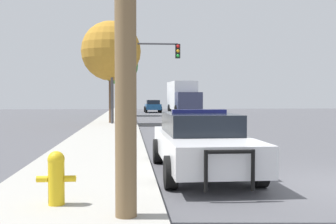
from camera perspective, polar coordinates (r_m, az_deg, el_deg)
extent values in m
plane|color=#4F4F54|center=(9.28, 21.56, -9.20)|extent=(110.00, 110.00, 0.00)
cube|color=#A3A099|center=(8.35, -12.02, -9.90)|extent=(3.00, 110.00, 0.13)
cube|color=white|center=(9.89, 4.48, -4.71)|extent=(1.85, 5.21, 0.60)
cube|color=black|center=(10.10, 4.23, -1.51)|extent=(1.58, 2.72, 0.47)
cylinder|color=black|center=(8.60, 12.30, -7.78)|extent=(0.25, 0.65, 0.65)
cylinder|color=black|center=(8.23, 0.35, -8.17)|extent=(0.25, 0.65, 0.65)
cylinder|color=black|center=(11.67, 7.36, -5.16)|extent=(0.25, 0.65, 0.65)
cylinder|color=black|center=(11.40, -1.38, -5.32)|extent=(0.25, 0.65, 0.65)
cylinder|color=black|center=(7.38, 11.43, -7.74)|extent=(0.07, 0.07, 0.71)
cylinder|color=black|center=(7.18, 5.15, -7.98)|extent=(0.07, 0.07, 0.71)
cylinder|color=black|center=(7.22, 8.35, -5.35)|extent=(0.86, 0.08, 0.07)
cube|color=navy|center=(10.08, 4.23, 0.09)|extent=(1.30, 0.21, 0.09)
cube|color=navy|center=(10.09, 9.59, -4.42)|extent=(0.04, 3.74, 0.17)
cylinder|color=gold|center=(6.76, -14.89, -9.30)|extent=(0.25, 0.25, 0.67)
sphere|color=gold|center=(6.70, -14.91, -6.23)|extent=(0.26, 0.26, 0.26)
cylinder|color=gold|center=(6.79, -16.66, -8.70)|extent=(0.17, 0.10, 0.10)
cylinder|color=gold|center=(6.72, -13.10, -8.78)|extent=(0.17, 0.10, 0.10)
cylinder|color=#424247|center=(26.65, -7.60, 4.01)|extent=(0.16, 0.16, 5.17)
cylinder|color=#424247|center=(26.84, -3.13, 9.23)|extent=(4.15, 0.11, 0.11)
cube|color=black|center=(26.95, 1.33, 8.24)|extent=(0.30, 0.24, 0.90)
sphere|color=red|center=(26.86, 1.36, 8.90)|extent=(0.20, 0.20, 0.20)
sphere|color=orange|center=(26.82, 1.36, 8.27)|extent=(0.20, 0.20, 0.20)
sphere|color=green|center=(26.79, 1.36, 7.63)|extent=(0.20, 0.20, 0.20)
cube|color=navy|center=(48.84, -2.08, 0.72)|extent=(1.74, 4.37, 0.62)
cube|color=black|center=(48.61, -2.06, 1.36)|extent=(1.48, 2.28, 0.48)
cylinder|color=black|center=(50.14, -3.13, 0.40)|extent=(0.25, 0.71, 0.71)
cylinder|color=black|center=(50.25, -1.24, 0.40)|extent=(0.25, 0.71, 0.71)
cylinder|color=black|center=(47.45, -2.96, 0.30)|extent=(0.25, 0.71, 0.71)
cylinder|color=black|center=(47.57, -0.98, 0.31)|extent=(0.25, 0.71, 0.71)
cube|color=#333856|center=(42.35, 2.79, 1.48)|extent=(2.58, 2.30, 1.79)
cube|color=white|center=(46.18, 1.88, 2.27)|extent=(2.75, 5.73, 2.99)
cylinder|color=black|center=(42.82, 4.33, 0.28)|extent=(0.33, 0.98, 0.97)
cylinder|color=black|center=(42.37, 1.12, 0.27)|extent=(0.33, 0.98, 0.97)
cylinder|color=black|center=(47.45, 3.10, 0.46)|extent=(0.33, 0.98, 0.97)
cylinder|color=black|center=(47.04, 0.19, 0.45)|extent=(0.33, 0.98, 0.97)
cylinder|color=brown|center=(27.34, -7.70, 2.28)|extent=(0.31, 0.31, 3.57)
sphere|color=#B77F28|center=(27.50, -7.73, 8.20)|extent=(3.82, 3.82, 3.82)
cylinder|color=#4C3823|center=(40.17, -6.64, 2.27)|extent=(0.36, 0.36, 3.67)
sphere|color=#387A33|center=(40.28, -6.65, 6.30)|extent=(3.61, 3.61, 3.61)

